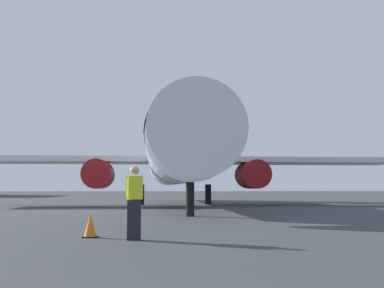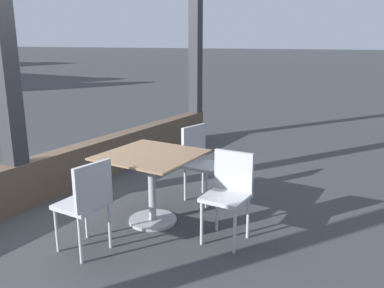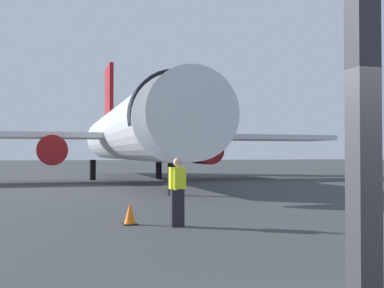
{
  "view_description": "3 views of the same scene",
  "coord_description": "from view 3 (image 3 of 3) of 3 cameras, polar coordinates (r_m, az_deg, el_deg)",
  "views": [
    {
      "loc": [
        1.08,
        -2.92,
        1.23
      ],
      "look_at": [
        2.44,
        13.55,
        2.73
      ],
      "focal_mm": 44.68,
      "sensor_mm": 36.0,
      "label": 1
    },
    {
      "loc": [
        -2.72,
        -3.95,
        1.9
      ],
      "look_at": [
        1.04,
        -1.71,
        0.78
      ],
      "focal_mm": 37.29,
      "sensor_mm": 36.0,
      "label": 2
    },
    {
      "loc": [
        -2.33,
        -3.23,
        1.83
      ],
      "look_at": [
        3.21,
        16.0,
        2.26
      ],
      "focal_mm": 44.69,
      "sensor_mm": 36.0,
      "label": 3
    }
  ],
  "objects": [
    {
      "name": "airplane",
      "position": [
        32.97,
        -7.32,
        1.46
      ],
      "size": [
        30.91,
        31.38,
        10.34
      ],
      "color": "silver",
      "rests_on": "ground"
    },
    {
      "name": "ground_plane",
      "position": [
        43.33,
        -13.0,
        -3.63
      ],
      "size": [
        220.0,
        220.0,
        0.0
      ],
      "primitive_type": "plane",
      "color": "#383A3D"
    },
    {
      "name": "window_frame",
      "position": [
        4.01,
        19.82,
        -8.48
      ],
      "size": [
        8.31,
        0.24,
        3.54
      ],
      "color": "brown",
      "rests_on": "ground"
    },
    {
      "name": "traffic_cone",
      "position": [
        12.61,
        -7.42,
        -8.27
      ],
      "size": [
        0.36,
        0.36,
        0.6
      ],
      "color": "orange",
      "rests_on": "ground"
    },
    {
      "name": "ground_crew_worker",
      "position": [
        12.12,
        -1.76,
        -5.62
      ],
      "size": [
        0.4,
        0.53,
        1.74
      ],
      "color": "black",
      "rests_on": "ground"
    }
  ]
}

